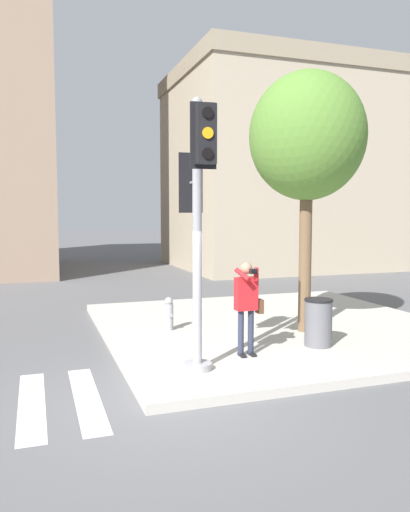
{
  "coord_description": "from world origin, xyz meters",
  "views": [
    {
      "loc": [
        -1.89,
        -7.07,
        2.79
      ],
      "look_at": [
        0.94,
        1.17,
        2.05
      ],
      "focal_mm": 35.0,
      "sensor_mm": 36.0,
      "label": 1
    }
  ],
  "objects_px": {
    "traffic_signal_pole": "(197,207)",
    "person_photographer": "(247,300)",
    "street_tree": "(307,138)",
    "fire_hydrant": "(169,314)",
    "trash_bin": "(318,322)"
  },
  "relations": [
    {
      "from": "traffic_signal_pole",
      "to": "street_tree",
      "type": "height_order",
      "value": "street_tree"
    },
    {
      "from": "traffic_signal_pole",
      "to": "person_photographer",
      "type": "relative_size",
      "value": 2.59
    },
    {
      "from": "person_photographer",
      "to": "fire_hydrant",
      "type": "relative_size",
      "value": 2.31
    },
    {
      "from": "street_tree",
      "to": "trash_bin",
      "type": "height_order",
      "value": "street_tree"
    },
    {
      "from": "traffic_signal_pole",
      "to": "person_photographer",
      "type": "distance_m",
      "value": 2.1
    },
    {
      "from": "fire_hydrant",
      "to": "traffic_signal_pole",
      "type": "bearing_deg",
      "value": -95.65
    },
    {
      "from": "person_photographer",
      "to": "street_tree",
      "type": "height_order",
      "value": "street_tree"
    },
    {
      "from": "traffic_signal_pole",
      "to": "fire_hydrant",
      "type": "distance_m",
      "value": 3.79
    },
    {
      "from": "street_tree",
      "to": "fire_hydrant",
      "type": "height_order",
      "value": "street_tree"
    },
    {
      "from": "trash_bin",
      "to": "fire_hydrant",
      "type": "bearing_deg",
      "value": 137.09
    },
    {
      "from": "traffic_signal_pole",
      "to": "trash_bin",
      "type": "height_order",
      "value": "traffic_signal_pole"
    },
    {
      "from": "traffic_signal_pole",
      "to": "trash_bin",
      "type": "distance_m",
      "value": 3.62
    },
    {
      "from": "traffic_signal_pole",
      "to": "trash_bin",
      "type": "xyz_separation_m",
      "value": [
        2.75,
        0.67,
        -2.26
      ]
    },
    {
      "from": "street_tree",
      "to": "traffic_signal_pole",
      "type": "bearing_deg",
      "value": -149.2
    },
    {
      "from": "street_tree",
      "to": "trash_bin",
      "type": "bearing_deg",
      "value": -107.65
    }
  ]
}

